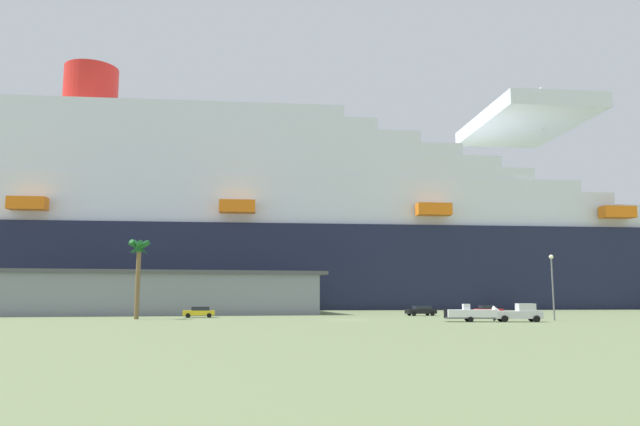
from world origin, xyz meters
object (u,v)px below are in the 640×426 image
Objects in this scene: street_lamp at (552,278)px; small_boat_on_trailer at (477,314)px; palm_tree at (139,257)px; parked_car_yellow_taxi at (199,312)px; pickup_truck at (519,313)px; cruise_ship at (229,231)px; parked_car_black_coupe at (421,310)px; parked_car_red_hatchback at (488,310)px.

small_boat_on_trailer is at bearing -170.73° from street_lamp.
palm_tree is at bearing 163.90° from street_lamp.
palm_tree is 2.36× the size of parked_car_yellow_taxi.
palm_tree is (-46.29, 18.35, 7.38)m from pickup_truck.
street_lamp is (37.42, -83.97, -14.25)m from cruise_ship.
cruise_ship is at bearing 114.00° from parked_car_black_coupe.
parked_car_red_hatchback is (14.29, 25.23, -0.13)m from small_boat_on_trailer.
palm_tree is 44.32m from parked_car_black_coupe.
palm_tree is 56.75m from parked_car_red_hatchback.
pickup_truck is 24.99m from parked_car_black_coupe.
street_lamp reaches higher than parked_car_black_coupe.
small_boat_on_trailer is 39.49m from parked_car_yellow_taxi.
parked_car_yellow_taxi is at bearing -176.84° from parked_car_black_coupe.
palm_tree is at bearing -171.74° from parked_car_red_hatchback.
small_boat_on_trailer reaches higher than parked_car_red_hatchback.
pickup_truck is 28.04m from parked_car_red_hatchback.
street_lamp is (11.52, 1.88, 4.48)m from small_boat_on_trailer.
parked_car_red_hatchback and parked_car_yellow_taxi have the same top height.
parked_car_yellow_taxi is (8.37, 4.53, -7.59)m from palm_tree.
parked_car_red_hatchback is at bearing -56.46° from cruise_ship.
pickup_truck is 8.51m from street_lamp.
palm_tree is (-15.47, -68.70, -11.27)m from cruise_ship.
cruise_ship reaches higher than pickup_truck.
cruise_ship reaches higher than parked_car_red_hatchback.
pickup_truck is at bearing -31.10° from parked_car_yellow_taxi.
small_boat_on_trailer is (-4.92, 1.20, -0.08)m from pickup_truck.
street_lamp is 23.96m from parked_car_red_hatchback.
parked_car_red_hatchback is at bearing 83.24° from street_lamp.
parked_car_yellow_taxi is at bearing 28.42° from palm_tree.
cruise_ship is at bearing 106.79° from small_boat_on_trailer.
small_boat_on_trailer is 29.00m from parked_car_red_hatchback.
pickup_truck is 0.55× the size of palm_tree.
cruise_ship is 67.17× the size of parked_car_yellow_taxi.
parked_car_yellow_taxi and parked_car_black_coupe have the same top height.
palm_tree is 2.35× the size of parked_car_red_hatchback.
pickup_truck is 0.74× the size of small_boat_on_trailer.
parked_car_black_coupe is at bearing 97.14° from pickup_truck.
street_lamp is 1.83× the size of parked_car_yellow_taxi.
parked_car_black_coupe is (-12.47, -1.63, 0.00)m from parked_car_red_hatchback.
parked_car_yellow_taxi is at bearing -96.32° from cruise_ship.
parked_car_red_hatchback is (2.77, 23.35, -4.61)m from street_lamp.
cruise_ship reaches higher than street_lamp.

